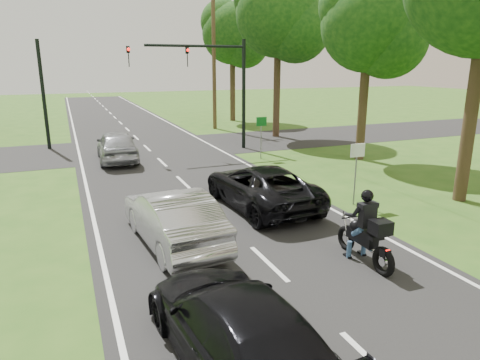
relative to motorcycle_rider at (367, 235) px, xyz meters
name	(u,v)px	position (x,y,z in m)	size (l,w,h in m)	color
ground	(269,264)	(-2.19, 0.82, -0.73)	(140.00, 140.00, 0.00)	#2D5518
road	(172,171)	(-2.19, 10.82, -0.72)	(8.00, 100.00, 0.01)	black
cross_road	(147,148)	(-2.19, 16.82, -0.72)	(60.00, 7.00, 0.01)	black
motorcycle_rider	(367,235)	(0.00, 0.00, 0.00)	(0.61, 2.14, 1.85)	black
dark_suv	(261,186)	(-0.55, 4.82, -0.01)	(2.36, 5.11, 1.42)	black
silver_sedan	(173,218)	(-4.02, 2.85, 0.03)	(1.57, 4.51, 1.48)	#BABBC0
silver_suv	(117,146)	(-4.15, 13.95, 0.06)	(1.82, 4.53, 1.54)	#989A9F
dark_car_behind	(236,327)	(-4.24, -2.20, -0.05)	(1.86, 4.58, 1.33)	black
traffic_signal	(212,75)	(1.15, 14.82, 3.41)	(6.38, 0.44, 6.00)	black
signal_pole_far	(43,96)	(-7.39, 18.82, 2.27)	(0.20, 0.20, 6.00)	black
utility_pole_far	(214,59)	(4.01, 22.82, 4.36)	(1.60, 0.28, 10.00)	brown
sign_white	(357,159)	(2.51, 3.80, 0.87)	(0.55, 0.07, 2.12)	slate
sign_green	(261,127)	(2.71, 11.80, 0.87)	(0.55, 0.07, 2.12)	slate
tree_row_c	(375,30)	(7.57, 9.62, 5.51)	(4.80, 4.65, 8.76)	#332316
tree_row_d	(284,19)	(6.92, 17.58, 6.70)	(5.76, 5.58, 10.45)	#332316
tree_row_e	(237,37)	(7.29, 26.60, 6.11)	(5.28, 5.12, 9.61)	#332316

